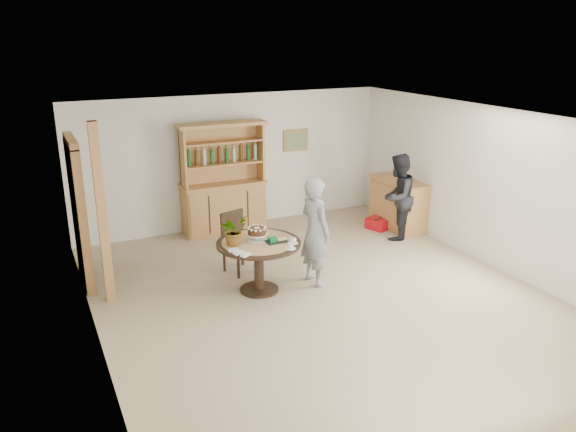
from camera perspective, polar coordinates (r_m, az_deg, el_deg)
The scene contains 17 objects.
ground at distance 8.02m, azimuth 3.47°, elevation -8.24°, with size 7.00×7.00×0.00m, color tan.
room_shell at distance 7.42m, azimuth 3.71°, elevation 3.91°, with size 6.04×7.04×2.52m.
doorway at distance 8.63m, azimuth -20.57°, elevation 0.45°, with size 0.13×1.10×2.18m.
pine_post at distance 7.85m, azimuth -18.38°, elevation 0.08°, with size 0.12×0.12×2.50m, color tan.
hutch at distance 10.43m, azimuth -6.57°, elevation 2.09°, with size 1.62×0.54×2.04m.
sideboard at distance 10.82m, azimuth 11.12°, elevation 1.25°, with size 0.54×1.26×0.94m.
dining_table at distance 7.97m, azimuth -2.99°, elevation -3.64°, with size 1.20×1.20×0.76m.
dining_chair at distance 8.71m, azimuth -5.23°, elevation -2.24°, with size 0.52×0.52×0.95m.
birthday_cake at distance 7.91m, azimuth -3.17°, elevation -1.64°, with size 0.30×0.30×0.20m.
flower_vase at distance 7.77m, azimuth -5.56°, elevation -1.41°, with size 0.38×0.33×0.42m, color #3F7233.
gift_tray at distance 7.88m, azimuth -1.22°, elevation -2.47°, with size 0.30×0.20×0.08m.
coffee_cup_a at distance 7.82m, azimuth 0.49°, elevation -2.53°, with size 0.15×0.15×0.09m.
coffee_cup_b at distance 7.63m, azimuth 0.24°, elevation -3.11°, with size 0.15×0.15×0.08m.
napkins at distance 7.50m, azimuth -4.98°, elevation -3.73°, with size 0.24×0.33×0.03m.
teen_boy at distance 8.16m, azimuth 2.77°, elevation -1.57°, with size 0.59×0.39×1.62m, color gray.
adult_person at distance 10.15m, azimuth 11.08°, elevation 1.91°, with size 0.75×0.59×1.55m, color black.
red_suitcase at distance 10.90m, azimuth 9.56°, elevation -0.59°, with size 0.70×0.59×0.21m.
Camera 1 is at (-3.53, -6.25, 3.57)m, focal length 35.00 mm.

